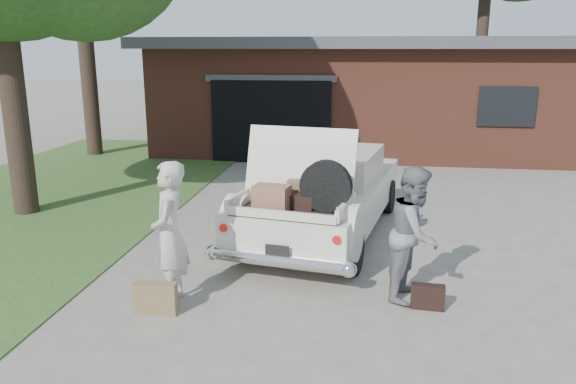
# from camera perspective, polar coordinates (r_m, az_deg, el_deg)

# --- Properties ---
(ground) EXTENTS (90.00, 90.00, 0.00)m
(ground) POSITION_cam_1_polar(r_m,az_deg,el_deg) (7.49, -0.65, -9.32)
(ground) COLOR gray
(ground) RESTS_ON ground
(grass_strip) EXTENTS (6.00, 16.00, 0.02)m
(grass_strip) POSITION_cam_1_polar(r_m,az_deg,el_deg) (12.14, -24.91, -1.30)
(grass_strip) COLOR #2D4C1E
(grass_strip) RESTS_ON ground
(house) EXTENTS (12.80, 7.80, 3.30)m
(house) POSITION_cam_1_polar(r_m,az_deg,el_deg) (18.30, 7.94, 10.05)
(house) COLOR brown
(house) RESTS_ON ground
(sedan) EXTENTS (2.66, 5.03, 1.95)m
(sedan) POSITION_cam_1_polar(r_m,az_deg,el_deg) (9.26, 3.70, -0.07)
(sedan) COLOR beige
(sedan) RESTS_ON ground
(woman_left) EXTENTS (0.52, 0.70, 1.76)m
(woman_left) POSITION_cam_1_polar(r_m,az_deg,el_deg) (6.79, -11.93, -4.25)
(woman_left) COLOR beige
(woman_left) RESTS_ON ground
(woman_right) EXTENTS (0.86, 0.97, 1.66)m
(woman_right) POSITION_cam_1_polar(r_m,az_deg,el_deg) (7.01, 12.77, -4.12)
(woman_right) COLOR slate
(woman_right) RESTS_ON ground
(suitcase_left) EXTENTS (0.51, 0.20, 0.38)m
(suitcase_left) POSITION_cam_1_polar(r_m,az_deg,el_deg) (6.81, -13.31, -10.48)
(suitcase_left) COLOR olive
(suitcase_left) RESTS_ON ground
(suitcase_right) EXTENTS (0.40, 0.16, 0.31)m
(suitcase_right) POSITION_cam_1_polar(r_m,az_deg,el_deg) (6.97, 13.99, -10.29)
(suitcase_right) COLOR black
(suitcase_right) RESTS_ON ground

